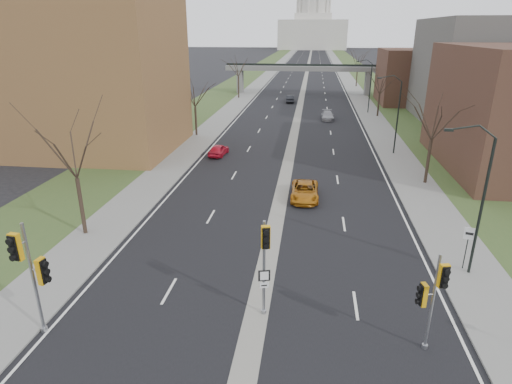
% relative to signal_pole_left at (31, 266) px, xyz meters
% --- Properties ---
extents(ground, '(700.00, 700.00, 0.00)m').
position_rel_signal_pole_left_xyz_m(ground, '(9.62, 2.18, -3.69)').
color(ground, black).
rests_on(ground, ground).
extents(road_surface, '(20.00, 600.00, 0.01)m').
position_rel_signal_pole_left_xyz_m(road_surface, '(9.62, 152.18, -3.69)').
color(road_surface, black).
rests_on(road_surface, ground).
extents(median_strip, '(1.20, 600.00, 0.02)m').
position_rel_signal_pole_left_xyz_m(median_strip, '(9.62, 152.18, -3.69)').
color(median_strip, gray).
rests_on(median_strip, ground).
extents(sidewalk_right, '(4.00, 600.00, 0.12)m').
position_rel_signal_pole_left_xyz_m(sidewalk_right, '(21.62, 152.18, -3.63)').
color(sidewalk_right, gray).
rests_on(sidewalk_right, ground).
extents(sidewalk_left, '(4.00, 600.00, 0.12)m').
position_rel_signal_pole_left_xyz_m(sidewalk_left, '(-2.38, 152.18, -3.63)').
color(sidewalk_left, gray).
rests_on(sidewalk_left, ground).
extents(grass_verge_right, '(8.00, 600.00, 0.10)m').
position_rel_signal_pole_left_xyz_m(grass_verge_right, '(27.62, 152.18, -3.64)').
color(grass_verge_right, '#2F4821').
rests_on(grass_verge_right, ground).
extents(grass_verge_left, '(8.00, 600.00, 0.10)m').
position_rel_signal_pole_left_xyz_m(grass_verge_left, '(-8.38, 152.18, -3.64)').
color(grass_verge_left, '#2F4821').
rests_on(grass_verge_left, ground).
extents(apartment_building, '(25.00, 16.00, 22.00)m').
position_rel_signal_pole_left_xyz_m(apartment_building, '(-16.38, 32.18, 7.31)').
color(apartment_building, brown).
rests_on(apartment_building, ground).
extents(commercial_block_mid, '(18.00, 22.00, 15.00)m').
position_rel_signal_pole_left_xyz_m(commercial_block_mid, '(37.62, 54.18, 3.81)').
color(commercial_block_mid, '#615F59').
rests_on(commercial_block_mid, ground).
extents(commercial_block_far, '(14.00, 14.00, 10.00)m').
position_rel_signal_pole_left_xyz_m(commercial_block_far, '(31.62, 72.18, 1.31)').
color(commercial_block_far, '#513225').
rests_on(commercial_block_far, ground).
extents(pedestrian_bridge, '(34.00, 3.00, 6.45)m').
position_rel_signal_pole_left_xyz_m(pedestrian_bridge, '(9.62, 82.18, 1.15)').
color(pedestrian_bridge, slate).
rests_on(pedestrian_bridge, ground).
extents(capitol, '(48.00, 42.00, 55.75)m').
position_rel_signal_pole_left_xyz_m(capitol, '(9.62, 322.18, 14.91)').
color(capitol, beige).
rests_on(capitol, ground).
extents(streetlight_near, '(2.61, 0.20, 8.70)m').
position_rel_signal_pole_left_xyz_m(streetlight_near, '(20.61, 8.18, 3.26)').
color(streetlight_near, black).
rests_on(streetlight_near, sidewalk_right).
extents(streetlight_mid, '(2.61, 0.20, 8.70)m').
position_rel_signal_pole_left_xyz_m(streetlight_mid, '(20.61, 34.18, 3.26)').
color(streetlight_mid, black).
rests_on(streetlight_mid, sidewalk_right).
extents(streetlight_far, '(2.61, 0.20, 8.70)m').
position_rel_signal_pole_left_xyz_m(streetlight_far, '(20.61, 60.18, 3.26)').
color(streetlight_far, black).
rests_on(streetlight_far, sidewalk_right).
extents(tree_left_a, '(7.20, 7.20, 9.40)m').
position_rel_signal_pole_left_xyz_m(tree_left_a, '(-3.38, 10.18, 2.94)').
color(tree_left_a, '#382B21').
rests_on(tree_left_a, sidewalk_left).
extents(tree_left_b, '(6.75, 6.75, 8.81)m').
position_rel_signal_pole_left_xyz_m(tree_left_b, '(-3.38, 40.18, 2.53)').
color(tree_left_b, '#382B21').
rests_on(tree_left_b, sidewalk_left).
extents(tree_left_c, '(7.65, 7.65, 9.99)m').
position_rel_signal_pole_left_xyz_m(tree_left_c, '(-3.38, 74.18, 3.35)').
color(tree_left_c, '#382B21').
rests_on(tree_left_c, sidewalk_left).
extents(tree_right_a, '(7.20, 7.20, 9.40)m').
position_rel_signal_pole_left_xyz_m(tree_right_a, '(22.62, 24.18, 2.94)').
color(tree_right_a, '#382B21').
rests_on(tree_right_a, sidewalk_right).
extents(tree_right_b, '(6.30, 6.30, 8.22)m').
position_rel_signal_pole_left_xyz_m(tree_right_b, '(22.62, 57.18, 2.13)').
color(tree_right_b, '#382B21').
rests_on(tree_right_b, sidewalk_right).
extents(tree_right_c, '(7.65, 7.65, 9.99)m').
position_rel_signal_pole_left_xyz_m(tree_right_c, '(22.62, 97.18, 3.35)').
color(tree_right_c, '#382B21').
rests_on(tree_right_c, sidewalk_right).
extents(signal_pole_left, '(1.10, 0.97, 5.64)m').
position_rel_signal_pole_left_xyz_m(signal_pole_left, '(0.00, 0.00, 0.00)').
color(signal_pole_left, gray).
rests_on(signal_pole_left, ground).
extents(signal_pole_median, '(0.66, 0.85, 5.10)m').
position_rel_signal_pole_left_xyz_m(signal_pole_median, '(10.03, 2.67, -0.14)').
color(signal_pole_median, gray).
rests_on(signal_pole_median, ground).
extents(signal_pole_right, '(0.99, 0.79, 4.75)m').
position_rel_signal_pole_left_xyz_m(signal_pole_right, '(17.28, 1.18, -0.58)').
color(signal_pole_right, gray).
rests_on(signal_pole_right, ground).
extents(speed_limit_sign, '(0.56, 0.19, 2.67)m').
position_rel_signal_pole_left_xyz_m(speed_limit_sign, '(21.21, 8.59, -1.74)').
color(speed_limit_sign, black).
rests_on(speed_limit_sign, sidewalk_right).
extents(car_left_near, '(1.94, 3.97, 1.30)m').
position_rel_signal_pole_left_xyz_m(car_left_near, '(1.63, 31.02, -3.04)').
color(car_left_near, red).
rests_on(car_left_near, ground).
extents(car_left_far, '(1.57, 4.30, 1.41)m').
position_rel_signal_pole_left_xyz_m(car_left_far, '(7.62, 70.17, -2.99)').
color(car_left_far, black).
rests_on(car_left_far, ground).
extents(car_right_near, '(2.32, 4.93, 1.36)m').
position_rel_signal_pole_left_xyz_m(car_right_near, '(11.62, 18.93, -3.01)').
color(car_right_near, '#AD6612').
rests_on(car_right_near, ground).
extents(car_right_mid, '(1.94, 4.61, 1.33)m').
position_rel_signal_pole_left_xyz_m(car_right_mid, '(14.37, 53.56, -3.03)').
color(car_right_mid, '#93949A').
rests_on(car_right_mid, ground).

